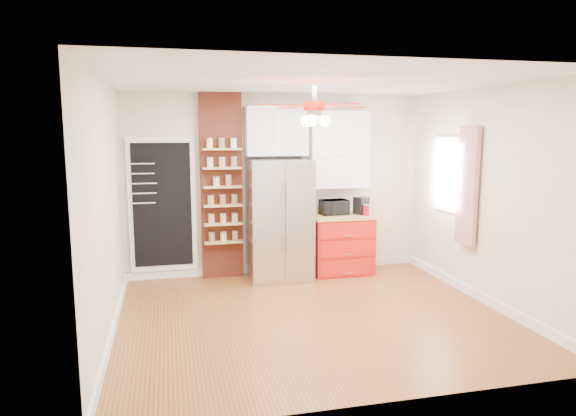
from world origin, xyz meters
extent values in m
plane|color=#945025|center=(0.00, 0.00, 0.00)|extent=(4.50, 4.50, 0.00)
plane|color=white|center=(0.00, 0.00, 2.70)|extent=(4.50, 4.50, 0.00)
cube|color=beige|center=(0.00, 2.00, 1.35)|extent=(4.50, 0.02, 2.70)
cube|color=beige|center=(0.00, -2.00, 1.35)|extent=(4.50, 0.02, 2.70)
cube|color=beige|center=(-2.25, 0.00, 1.35)|extent=(0.02, 4.00, 2.70)
cube|color=beige|center=(2.25, 0.00, 1.35)|extent=(0.02, 4.00, 2.70)
cube|color=white|center=(-1.70, 1.97, 1.10)|extent=(0.95, 0.04, 1.95)
cube|color=black|center=(-1.70, 1.95, 1.10)|extent=(0.82, 0.02, 1.78)
cube|color=brown|center=(-0.85, 1.92, 1.35)|extent=(0.60, 0.16, 2.70)
cube|color=#B0B0B5|center=(-0.05, 1.63, 0.88)|extent=(0.90, 0.70, 1.75)
cube|color=white|center=(-0.05, 1.82, 2.15)|extent=(0.90, 0.35, 0.70)
cube|color=red|center=(0.92, 1.68, 0.43)|extent=(0.90, 0.60, 0.86)
cube|color=tan|center=(0.92, 1.68, 0.88)|extent=(0.94, 0.64, 0.04)
cube|color=white|center=(0.92, 1.85, 1.88)|extent=(0.90, 0.30, 1.15)
cube|color=white|center=(2.23, 0.90, 1.55)|extent=(0.04, 0.75, 1.05)
cube|color=#AA2216|center=(2.18, 0.35, 1.45)|extent=(0.06, 0.40, 1.55)
cylinder|color=silver|center=(0.00, 0.00, 2.55)|extent=(0.05, 0.05, 0.20)
cylinder|color=#A01809|center=(0.00, 0.00, 2.43)|extent=(0.24, 0.24, 0.10)
sphere|color=white|center=(0.00, 0.00, 2.27)|extent=(0.13, 0.13, 0.13)
imported|color=black|center=(0.82, 1.74, 1.01)|extent=(0.43, 0.31, 0.22)
cube|color=black|center=(1.23, 1.68, 1.03)|extent=(0.23, 0.24, 0.26)
cylinder|color=#A2091D|center=(1.27, 1.54, 0.98)|extent=(0.13, 0.13, 0.15)
cylinder|color=#A61C09|center=(1.26, 1.70, 0.97)|extent=(0.12, 0.12, 0.13)
cylinder|color=beige|center=(-0.94, 1.76, 1.44)|extent=(0.10, 0.10, 0.13)
cylinder|color=olive|center=(-0.76, 1.78, 1.44)|extent=(0.10, 0.10, 0.14)
camera|label=1|loc=(-1.61, -5.56, 2.18)|focal=32.00mm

